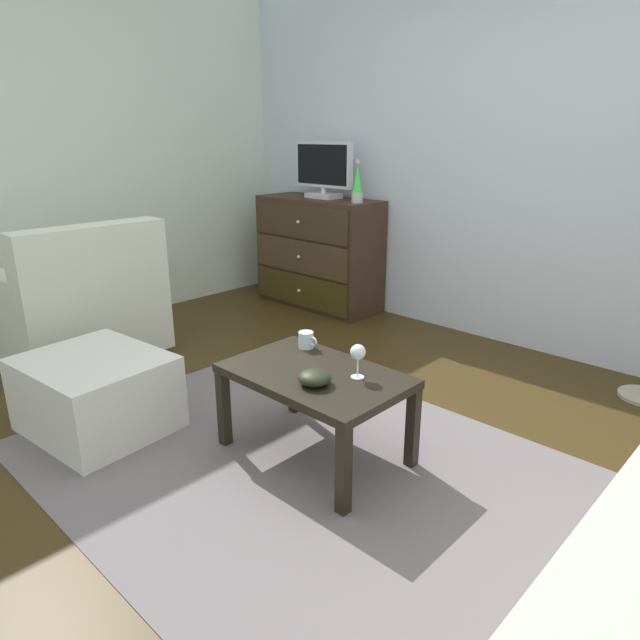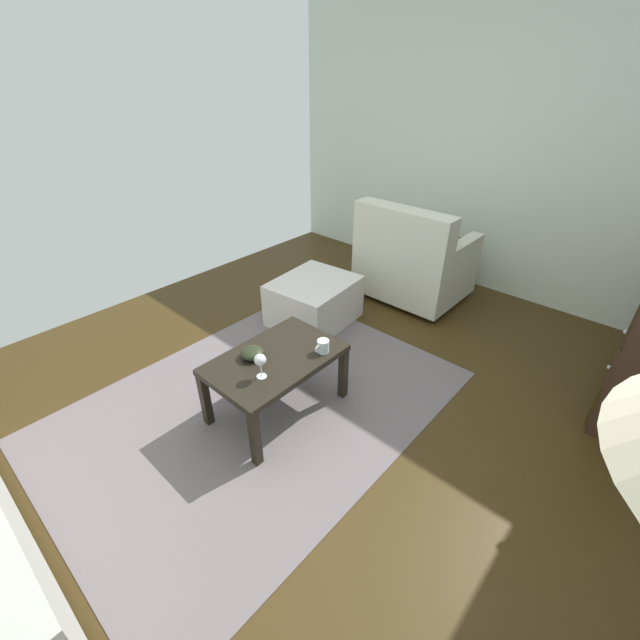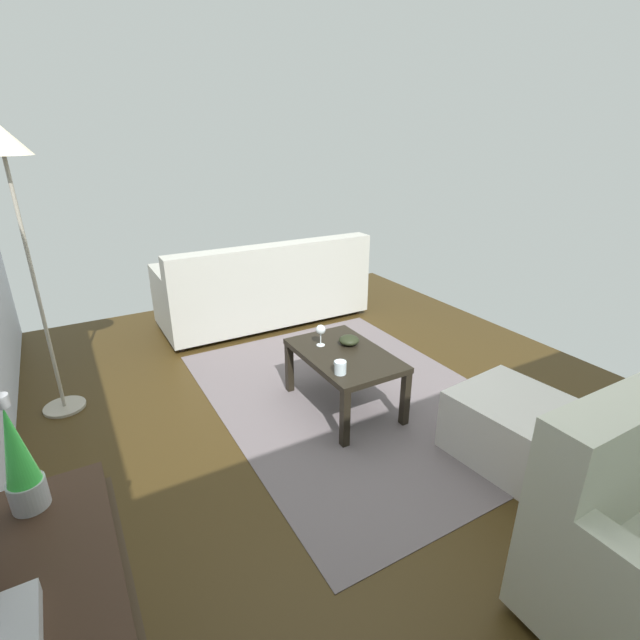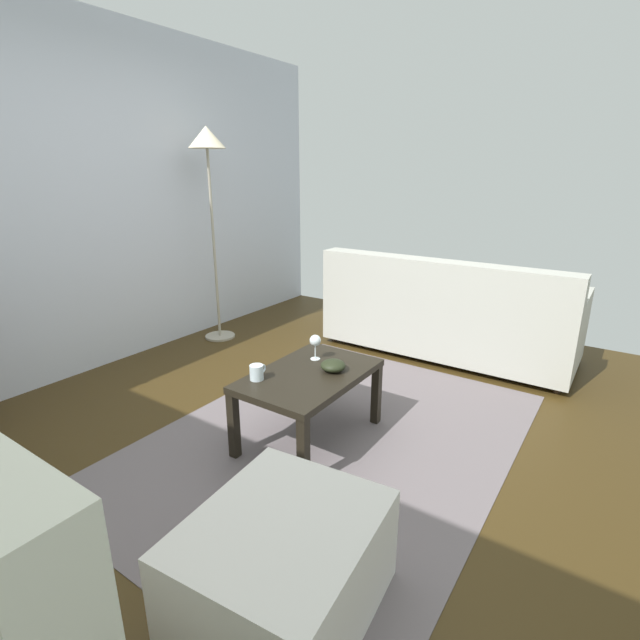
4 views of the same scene
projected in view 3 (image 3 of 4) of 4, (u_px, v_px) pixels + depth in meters
name	position (u px, v px, depth m)	size (l,w,h in m)	color
ground_plane	(344.00, 421.00, 3.22)	(5.67, 4.56, 0.05)	#3A2A11
area_rug	(352.00, 397.00, 3.46)	(2.60, 1.90, 0.01)	#685E61
lava_lamp	(19.00, 460.00, 1.14)	(0.09, 0.09, 0.33)	#B7B7BC
coffee_table	(344.00, 360.00, 3.22)	(0.84, 0.54, 0.43)	black
wine_glass	(321.00, 330.00, 3.26)	(0.07, 0.07, 0.16)	silver
mug	(340.00, 367.00, 2.90)	(0.11, 0.08, 0.09)	silver
bowl_decorative	(349.00, 340.00, 3.31)	(0.15, 0.15, 0.07)	black
couch_large	(265.00, 290.00, 4.75)	(0.85, 2.07, 0.86)	#332319
ottoman	(517.00, 430.00, 2.76)	(0.70, 0.60, 0.39)	silver
standing_lamp	(8.00, 171.00, 2.72)	(0.32, 0.32, 1.90)	#A59E8C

